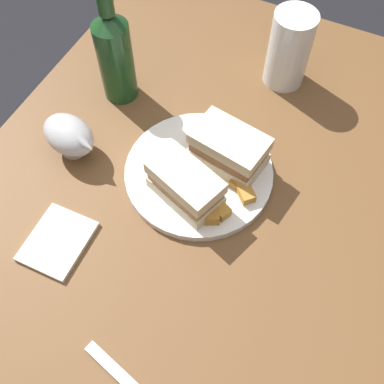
{
  "coord_description": "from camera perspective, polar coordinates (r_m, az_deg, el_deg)",
  "views": [
    {
      "loc": [
        0.29,
        0.15,
        1.42
      ],
      "look_at": [
        -0.05,
        -0.01,
        0.78
      ],
      "focal_mm": 42.72,
      "sensor_mm": 36.0,
      "label": 1
    }
  ],
  "objects": [
    {
      "name": "pint_glass",
      "position": [
        0.92,
        11.91,
        16.56
      ],
      "size": [
        0.08,
        0.08,
        0.15
      ],
      "color": "white",
      "rests_on": "dining_table"
    },
    {
      "name": "potato_wedge_front",
      "position": [
        0.77,
        6.22,
        1.83
      ],
      "size": [
        0.05,
        0.03,
        0.01
      ],
      "primitive_type": "cube",
      "rotation": [
        0.0,
        0.0,
        6.08
      ],
      "color": "#AD702D",
      "rests_on": "plate"
    },
    {
      "name": "potato_wedge_back",
      "position": [
        0.74,
        3.3,
        -1.99
      ],
      "size": [
        0.04,
        0.05,
        0.02
      ],
      "primitive_type": "cube",
      "rotation": [
        0.0,
        0.0,
        1.17
      ],
      "color": "gold",
      "rests_on": "plate"
    },
    {
      "name": "gravy_boat",
      "position": [
        0.82,
        -15.07,
        6.82
      ],
      "size": [
        0.09,
        0.12,
        0.07
      ],
      "color": "#B7B7BC",
      "rests_on": "dining_table"
    },
    {
      "name": "potato_wedge_right_edge",
      "position": [
        0.74,
        1.65,
        -1.69
      ],
      "size": [
        0.06,
        0.04,
        0.02
      ],
      "primitive_type": "cube",
      "rotation": [
        0.0,
        0.0,
        0.28
      ],
      "color": "#B77F33",
      "rests_on": "plate"
    },
    {
      "name": "potato_wedge_left_edge",
      "position": [
        0.76,
        6.54,
        0.24
      ],
      "size": [
        0.05,
        0.05,
        0.02
      ],
      "primitive_type": "cube",
      "rotation": [
        0.0,
        0.0,
        0.79
      ],
      "color": "#B77F33",
      "rests_on": "plate"
    },
    {
      "name": "plate",
      "position": [
        0.79,
        0.85,
        2.43
      ],
      "size": [
        0.26,
        0.26,
        0.01
      ],
      "primitive_type": "cylinder",
      "color": "white",
      "rests_on": "dining_table"
    },
    {
      "name": "sandwich_half_left",
      "position": [
        0.73,
        -0.82,
        0.89
      ],
      "size": [
        0.1,
        0.14,
        0.07
      ],
      "color": "beige",
      "rests_on": "plate"
    },
    {
      "name": "dining_table",
      "position": [
        1.09,
        -0.63,
        -13.38
      ],
      "size": [
        1.19,
        0.81,
        0.75
      ],
      "primitive_type": "cube",
      "color": "brown",
      "rests_on": "ground"
    },
    {
      "name": "cider_bottle",
      "position": [
        0.86,
        -9.65,
        16.71
      ],
      "size": [
        0.06,
        0.06,
        0.25
      ],
      "color": "#19421E",
      "rests_on": "dining_table"
    },
    {
      "name": "sandwich_half_right",
      "position": [
        0.77,
        4.62,
        5.42
      ],
      "size": [
        0.1,
        0.13,
        0.07
      ],
      "color": "beige",
      "rests_on": "plate"
    },
    {
      "name": "ground_plane",
      "position": [
        1.45,
        -0.49,
        -17.83
      ],
      "size": [
        6.0,
        6.0,
        0.0
      ],
      "primitive_type": "plane",
      "color": "black"
    },
    {
      "name": "potato_wedge_middle",
      "position": [
        0.73,
        2.48,
        -2.19
      ],
      "size": [
        0.05,
        0.04,
        0.02
      ],
      "primitive_type": "cube",
      "rotation": [
        0.0,
        0.0,
        0.47
      ],
      "color": "#B77F33",
      "rests_on": "plate"
    },
    {
      "name": "napkin",
      "position": [
        0.76,
        -16.43,
        -5.91
      ],
      "size": [
        0.11,
        0.09,
        0.01
      ],
      "primitive_type": "cube",
      "rotation": [
        0.0,
        0.0,
        0.03
      ],
      "color": "silver",
      "rests_on": "dining_table"
    }
  ]
}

